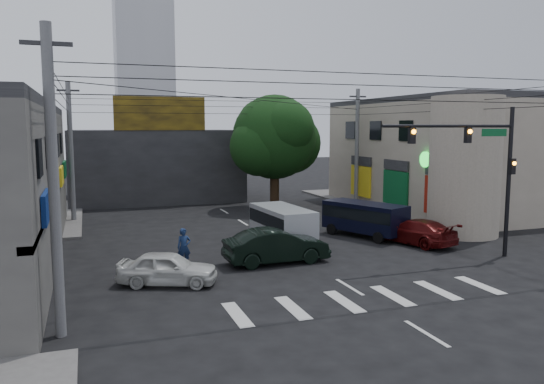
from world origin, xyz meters
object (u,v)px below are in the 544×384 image
dark_sedan (276,246)px  utility_pole_near_left (54,184)px  white_compact (168,268)px  traffic_officer (184,247)px  maroon_sedan (415,231)px  street_tree (275,137)px  utility_pole_far_left (71,153)px  silver_minivan (282,226)px  utility_pole_far_right (357,148)px  traffic_gantry (481,158)px  navy_van (365,220)px

dark_sedan → utility_pole_near_left: bearing=121.7°
white_compact → dark_sedan: bearing=-49.9°
dark_sedan → traffic_officer: bearing=75.7°
maroon_sedan → street_tree: bearing=-95.1°
white_compact → maroon_sedan: bearing=-55.8°
white_compact → utility_pole_near_left: bearing=159.4°
utility_pole_far_left → silver_minivan: bearing=-45.7°
utility_pole_far_left → white_compact: (3.82, -16.29, -3.93)m
traffic_officer → dark_sedan: bearing=-15.0°
maroon_sedan → silver_minivan: bearing=-35.3°
utility_pole_near_left → utility_pole_far_right: bearing=44.3°
traffic_gantry → dark_sedan: 10.41m
silver_minivan → utility_pole_far_right: bearing=-47.7°
white_compact → utility_pole_far_left: bearing=34.7°
dark_sedan → traffic_gantry: bearing=-106.6°
traffic_gantry → utility_pole_near_left: bearing=-169.2°
utility_pole_far_left → dark_sedan: utility_pole_far_left is taller
dark_sedan → maroon_sedan: dark_sedan is taller
maroon_sedan → traffic_officer: 12.53m
street_tree → dark_sedan: (-5.45, -15.53, -4.68)m
navy_van → utility_pole_far_left: bearing=33.0°
navy_van → traffic_officer: size_ratio=3.04×
street_tree → utility_pole_far_left: (-14.50, -1.00, -0.87)m
utility_pole_far_left → white_compact: bearing=-76.8°
dark_sedan → white_compact: size_ratio=1.15×
white_compact → traffic_officer: size_ratio=2.46×
traffic_gantry → navy_van: traffic_gantry is taller
utility_pole_far_right → utility_pole_near_left: bearing=-135.7°
traffic_gantry → utility_pole_far_left: (-18.32, 17.00, -0.23)m
utility_pole_far_left → navy_van: 19.41m
maroon_sedan → navy_van: bearing=-74.7°
utility_pole_far_right → silver_minivan: bearing=-133.3°
utility_pole_far_left → street_tree: bearing=3.9°
white_compact → maroon_sedan: 13.98m
traffic_gantry → silver_minivan: (-7.64, 6.06, -3.83)m
utility_pole_far_left → utility_pole_near_left: bearing=-90.0°
utility_pole_far_left → traffic_officer: (4.94, -13.61, -3.74)m
street_tree → traffic_officer: bearing=-123.2°
utility_pole_near_left → traffic_officer: utility_pole_near_left is taller
traffic_gantry → dark_sedan: bearing=165.0°
utility_pole_far_left → maroon_sedan: bearing=-37.1°
street_tree → navy_van: street_tree is taller
maroon_sedan → dark_sedan: bearing=-8.0°
street_tree → maroon_sedan: bearing=-78.2°
street_tree → traffic_gantry: bearing=-78.0°
utility_pole_far_right → traffic_officer: size_ratio=5.35×
traffic_officer → maroon_sedan: bearing=-0.6°
utility_pole_far_left → silver_minivan: (10.68, -10.95, -3.60)m
traffic_gantry → utility_pole_far_right: bearing=81.1°
white_compact → maroon_sedan: maroon_sedan is taller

